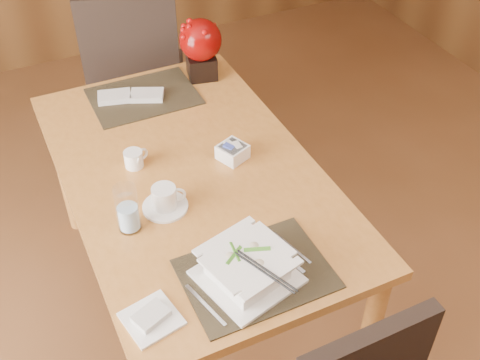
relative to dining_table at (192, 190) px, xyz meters
name	(u,v)px	position (x,y,z in m)	size (l,w,h in m)	color
dining_table	(192,190)	(0.00, 0.00, 0.00)	(0.90, 1.50, 0.75)	#BF7935
placemat_near	(256,274)	(0.00, -0.55, 0.10)	(0.45, 0.33, 0.01)	black
placemat_far	(144,96)	(0.00, 0.55, 0.10)	(0.45, 0.33, 0.01)	black
soup_setting	(247,268)	(-0.03, -0.55, 0.15)	(0.33, 0.33, 0.11)	white
coffee_cup	(165,200)	(-0.15, -0.15, 0.14)	(0.16, 0.16, 0.09)	white
water_glass	(127,209)	(-0.29, -0.19, 0.19)	(0.08, 0.08, 0.18)	white
creamer_jug	(134,159)	(-0.18, 0.12, 0.13)	(0.09, 0.09, 0.07)	white
sugar_caddy	(233,152)	(0.17, 0.00, 0.13)	(0.10, 0.10, 0.06)	white
berry_decor	(201,45)	(0.30, 0.60, 0.25)	(0.19, 0.19, 0.28)	black
napkins_far	(133,96)	(-0.05, 0.55, 0.12)	(0.28, 0.10, 0.02)	silver
bread_plate	(152,319)	(-0.35, -0.57, 0.10)	(0.15, 0.15, 0.01)	white
far_chair	(135,70)	(0.10, 1.04, -0.06)	(0.62, 0.62, 1.04)	black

